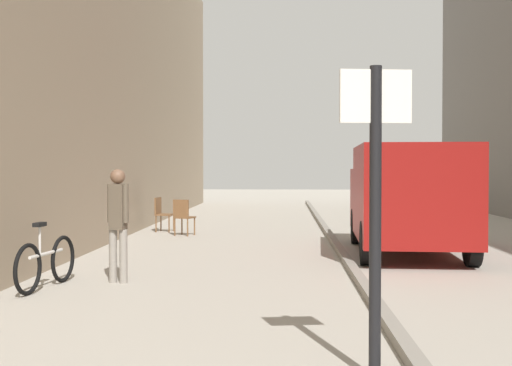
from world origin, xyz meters
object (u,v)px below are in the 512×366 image
(pedestrian_main_foreground, at_px, (118,217))
(cafe_chair_near_window, at_px, (183,215))
(street_sign_post, at_px, (375,194))
(bicycle_leaning, at_px, (46,262))
(delivery_van, at_px, (407,196))
(cafe_chair_by_doorway, at_px, (162,212))

(pedestrian_main_foreground, distance_m, cafe_chair_near_window, 6.99)
(street_sign_post, distance_m, bicycle_leaning, 5.91)
(street_sign_post, height_order, bicycle_leaning, street_sign_post)
(bicycle_leaning, bearing_deg, delivery_van, 42.23)
(bicycle_leaning, bearing_deg, pedestrian_main_foreground, 36.73)
(delivery_van, distance_m, bicycle_leaning, 7.29)
(cafe_chair_near_window, height_order, cafe_chair_by_doorway, same)
(cafe_chair_near_window, bearing_deg, bicycle_leaning, -76.28)
(cafe_chair_by_doorway, bearing_deg, street_sign_post, 28.09)
(pedestrian_main_foreground, bearing_deg, cafe_chair_by_doorway, 108.36)
(cafe_chair_near_window, bearing_deg, pedestrian_main_foreground, -69.16)
(pedestrian_main_foreground, xyz_separation_m, street_sign_post, (3.28, -4.49, 0.54))
(pedestrian_main_foreground, relative_size, bicycle_leaning, 0.99)
(delivery_van, height_order, street_sign_post, street_sign_post)
(pedestrian_main_foreground, bearing_deg, street_sign_post, -41.27)
(delivery_van, xyz_separation_m, street_sign_post, (-1.75, -8.08, 0.36))
(delivery_van, bearing_deg, cafe_chair_near_window, 149.54)
(street_sign_post, xyz_separation_m, bicycle_leaning, (-4.21, 3.97, -1.16))
(delivery_van, distance_m, cafe_chair_near_window, 6.15)
(delivery_van, bearing_deg, street_sign_post, -99.18)
(delivery_van, xyz_separation_m, bicycle_leaning, (-5.96, -4.11, -0.81))
(pedestrian_main_foreground, distance_m, cafe_chair_by_doorway, 8.10)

